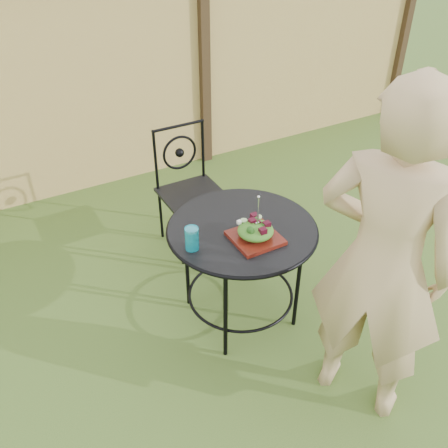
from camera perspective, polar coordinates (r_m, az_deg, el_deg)
name	(u,v)px	position (r m, az deg, el deg)	size (l,w,h in m)	color
ground	(182,340)	(3.32, -4.84, -13.08)	(60.00, 60.00, 0.00)	#284817
fence	(67,92)	(4.59, -17.55, 14.19)	(8.00, 0.12, 1.90)	#E3C670
patio_table	(242,245)	(3.09, 2.03, -2.45)	(0.92, 0.92, 0.72)	black
patio_chair	(190,186)	(3.85, -3.96, 4.35)	(0.46, 0.46, 0.95)	black
diner	(382,264)	(2.50, 17.63, -4.39)	(0.69, 0.45, 1.89)	tan
salad_plate	(255,238)	(2.91, 3.59, -1.58)	(0.27, 0.27, 0.02)	#4D0F0B
salad	(256,231)	(2.88, 3.63, -0.75)	(0.21, 0.21, 0.08)	#235614
fork	(258,211)	(2.81, 3.90, 1.46)	(0.01, 0.01, 0.18)	silver
drinking_glass	(192,238)	(2.80, -3.70, -1.66)	(0.08, 0.08, 0.14)	#0C8093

